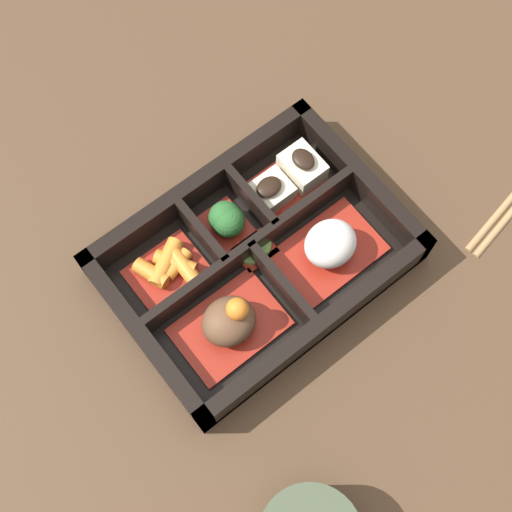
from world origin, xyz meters
name	(u,v)px	position (x,y,z in m)	size (l,w,h in m)	color
ground_plane	(256,265)	(0.00, 0.00, 0.00)	(3.00, 3.00, 0.00)	#4C3523
bento_base	(256,263)	(0.00, 0.00, 0.01)	(0.27, 0.19, 0.01)	black
bento_rim	(254,255)	(0.00, 0.00, 0.02)	(0.27, 0.19, 0.04)	black
bowl_rice	(330,246)	(-0.06, 0.04, 0.03)	(0.10, 0.07, 0.04)	maroon
bowl_stew	(230,322)	(0.06, 0.04, 0.03)	(0.10, 0.07, 0.05)	maroon
bowl_tofu	(287,179)	(-0.07, -0.04, 0.02)	(0.08, 0.05, 0.04)	maroon
bowl_greens	(228,220)	(0.00, -0.04, 0.03)	(0.04, 0.05, 0.04)	maroon
bowl_carrots	(169,268)	(0.07, -0.04, 0.02)	(0.07, 0.06, 0.02)	maroon
bowl_pickles	(255,250)	(0.00, -0.01, 0.02)	(0.04, 0.03, 0.01)	maroon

